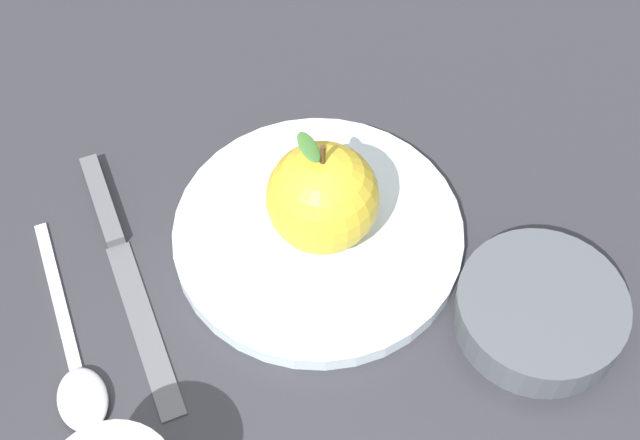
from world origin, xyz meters
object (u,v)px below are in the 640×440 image
(dinner_plate, at_px, (320,229))
(apple, at_px, (323,197))
(knife, at_px, (120,253))
(spoon, at_px, (76,373))
(side_bowl, at_px, (541,309))

(dinner_plate, distance_m, apple, 0.05)
(knife, bearing_deg, apple, -154.53)
(dinner_plate, relative_size, apple, 2.22)
(dinner_plate, relative_size, spoon, 1.47)
(side_bowl, height_order, knife, side_bowl)
(dinner_plate, height_order, knife, dinner_plate)
(side_bowl, xyz_separation_m, knife, (0.31, 0.05, -0.02))
(apple, bearing_deg, dinner_plate, -42.23)
(apple, bearing_deg, knife, 25.47)
(dinner_plate, bearing_deg, apple, 137.77)
(apple, height_order, knife, apple)
(spoon, bearing_deg, dinner_plate, -125.12)
(apple, xyz_separation_m, knife, (0.14, 0.07, -0.05))
(side_bowl, height_order, spoon, side_bowl)
(apple, height_order, side_bowl, apple)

